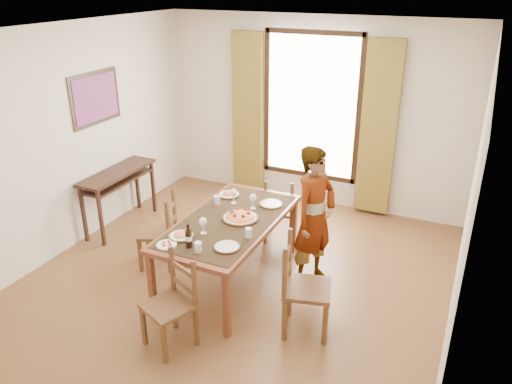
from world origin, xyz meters
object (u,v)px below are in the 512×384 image
at_px(dining_table, 229,225).
at_px(pasta_platter, 240,215).
at_px(console_table, 118,179).
at_px(man, 315,218).

distance_m(dining_table, pasta_platter, 0.16).
height_order(console_table, pasta_platter, pasta_platter).
bearing_deg(console_table, dining_table, -15.78).
xyz_separation_m(console_table, man, (2.81, -0.20, 0.11)).
height_order(man, pasta_platter, man).
height_order(console_table, dining_table, console_table).
xyz_separation_m(dining_table, pasta_platter, (0.10, 0.06, 0.11)).
relative_size(dining_table, pasta_platter, 4.68).
xyz_separation_m(man, pasta_platter, (-0.74, -0.30, 0.01)).
bearing_deg(dining_table, pasta_platter, 31.20).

